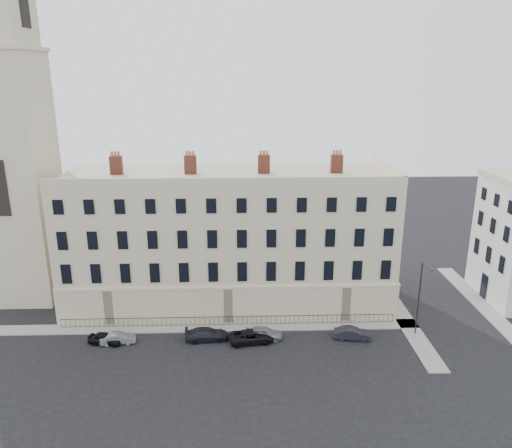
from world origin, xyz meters
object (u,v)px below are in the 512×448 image
at_px(car_c, 207,334).
at_px(car_f, 352,333).
at_px(car_a, 106,338).
at_px(car_e, 264,333).
at_px(car_d, 252,336).
at_px(car_b, 118,338).
at_px(streetlamp, 420,296).

distance_m(car_c, car_f, 14.59).
distance_m(car_a, car_e, 15.66).
relative_size(car_c, car_d, 0.97).
bearing_deg(car_e, car_a, 98.76).
bearing_deg(car_a, car_e, -78.63).
bearing_deg(car_f, car_c, 96.15).
distance_m(car_a, car_f, 24.54).
bearing_deg(car_a, car_f, -80.15).
distance_m(car_b, car_d, 13.19).
height_order(car_e, streetlamp, streetlamp).
height_order(car_c, streetlamp, streetlamp).
bearing_deg(streetlamp, car_a, -159.72).
xyz_separation_m(car_e, streetlamp, (15.56, 0.22, 3.71)).
height_order(car_d, car_f, car_d).
xyz_separation_m(car_b, streetlamp, (30.01, 0.64, 3.79)).
height_order(car_a, car_c, car_c).
bearing_deg(car_f, car_d, 98.83).
distance_m(car_e, streetlamp, 15.99).
xyz_separation_m(car_c, car_d, (4.45, -0.57, -0.01)).
distance_m(car_b, car_e, 14.46).
bearing_deg(car_b, car_c, -96.23).
height_order(car_b, car_f, car_f).
relative_size(car_d, car_e, 1.19).
height_order(car_d, streetlamp, streetlamp).
bearing_deg(car_a, car_c, -78.07).
height_order(car_d, car_e, car_e).
xyz_separation_m(car_a, car_c, (9.95, 0.39, 0.05)).
height_order(car_b, streetlamp, streetlamp).
height_order(car_b, car_e, car_e).
xyz_separation_m(car_d, car_f, (10.14, 0.25, -0.01)).
relative_size(car_a, car_f, 0.93).
xyz_separation_m(car_f, streetlamp, (6.68, 0.61, 3.74)).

